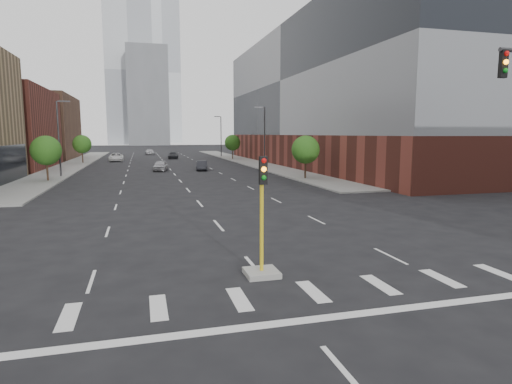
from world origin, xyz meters
name	(u,v)px	position (x,y,z in m)	size (l,w,h in m)	color
sidewalk_left_far	(76,164)	(-15.00, 74.00, 0.07)	(5.00, 92.00, 0.15)	gray
sidewalk_right_far	(244,161)	(15.00, 74.00, 0.07)	(5.00, 92.00, 0.15)	gray
building_left_far_b	(21,127)	(-27.50, 92.00, 6.50)	(20.00, 24.00, 13.00)	brown
building_right_main	(349,98)	(29.50, 60.00, 11.00)	(24.00, 70.00, 22.00)	brown
tower_left	(129,73)	(-8.00, 220.00, 35.00)	(22.00, 22.00, 70.00)	#B2B7BC
tower_right	(162,75)	(10.00, 260.00, 40.00)	(20.00, 20.00, 80.00)	#B2B7BC
tower_mid	(148,97)	(0.00, 200.00, 22.00)	(18.00, 18.00, 44.00)	slate
median_traffic_signal	(262,250)	(0.00, 8.97, 0.97)	(1.20, 1.20, 4.40)	#999993
streetlight_right_a	(264,135)	(13.41, 55.00, 5.01)	(1.60, 0.22, 9.07)	#2D2D30
streetlight_right_b	(221,135)	(13.41, 90.00, 5.01)	(1.60, 0.22, 9.07)	#2D2D30
streetlight_left	(59,135)	(-13.41, 50.00, 5.01)	(1.60, 0.22, 9.07)	#2D2D30
tree_left_near	(46,150)	(-14.00, 45.00, 3.39)	(3.20, 3.20, 4.85)	#382619
tree_left_far	(82,144)	(-14.00, 75.00, 3.39)	(3.20, 3.20, 4.85)	#382619
tree_right_near	(306,150)	(14.00, 40.00, 3.39)	(3.20, 3.20, 4.85)	#382619
tree_right_far	(232,143)	(14.00, 80.00, 3.39)	(3.20, 3.20, 4.85)	#382619
car_near_left	(160,166)	(-1.50, 55.80, 0.74)	(1.76, 4.37, 1.49)	#A1A1A5
car_mid_right	(202,166)	(4.26, 55.18, 0.69)	(1.46, 4.20, 1.38)	black
car_far_left	(116,157)	(-8.65, 79.75, 0.78)	(2.60, 5.64, 1.57)	silver
car_deep_right	(173,155)	(2.44, 85.39, 0.70)	(1.97, 4.84, 1.40)	black
car_distant	(150,152)	(-1.86, 104.67, 0.74)	(1.74, 4.33, 1.47)	#B9B8BD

